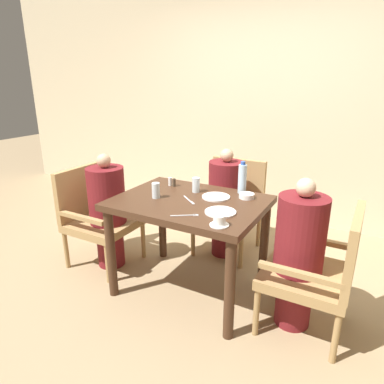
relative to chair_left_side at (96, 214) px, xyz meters
The scene contains 20 objects.
ground_plane 1.08m from the chair_left_side, ahead, with size 16.00×16.00×0.00m, color #9E8460.
wall_back 2.28m from the chair_left_side, 62.20° to the left, with size 8.00×0.06×2.80m.
dining_table 0.99m from the chair_left_side, ahead, with size 1.10×0.83×0.77m.
chair_left_side is the anchor object (origin of this frame).
diner_in_left_chair 0.16m from the chair_left_side, ahead, with size 0.32×0.32×1.04m.
chair_far_side 1.28m from the chair_left_side, 40.64° to the left, with size 0.55×0.55×0.88m.
diner_in_far_chair 1.19m from the chair_left_side, 35.31° to the left, with size 0.32×0.32×1.04m.
chair_right_side 1.94m from the chair_left_side, ahead, with size 0.55×0.55×0.88m.
diner_in_right_chair 1.80m from the chair_left_side, ahead, with size 0.32×0.32×1.06m.
plate_main_left 1.32m from the chair_left_side, ahead, with size 0.21×0.21×0.01m.
plate_main_right 1.17m from the chair_left_side, ahead, with size 0.21×0.21×0.01m.
teacup_with_saucer 1.44m from the chair_left_side, 13.15° to the right, with size 0.12×0.12×0.07m.
bowl_small 1.39m from the chair_left_side, 10.37° to the left, with size 0.12×0.12×0.04m.
water_bottle 1.37m from the chair_left_side, 15.47° to the left, with size 0.07×0.07×0.25m.
glass_tall_near 0.81m from the chair_left_side, ahead, with size 0.06×0.06×0.12m.
glass_tall_mid 1.01m from the chair_left_side, 11.56° to the left, with size 0.06×0.06×0.12m.
salt_shaker 0.77m from the chair_left_side, 19.45° to the left, with size 0.03×0.03×0.07m.
pepper_shaker 0.80m from the chair_left_side, 18.42° to the left, with size 0.03×0.03×0.07m.
fork_beside_plate 1.18m from the chair_left_side, 13.88° to the right, with size 0.16×0.12×0.00m.
knife_beside_plate 1.02m from the chair_left_side, ahead, with size 0.16×0.14×0.00m.
Camera 1 is at (1.18, -2.09, 1.64)m, focal length 32.00 mm.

